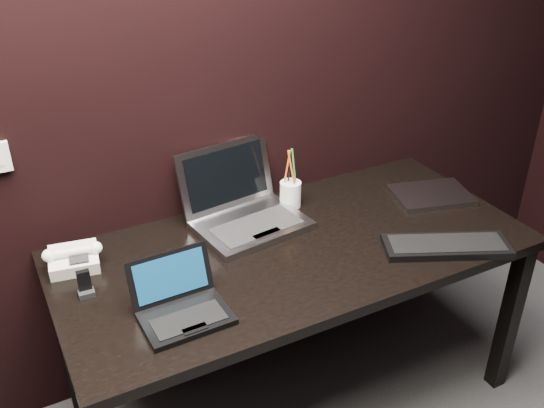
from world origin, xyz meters
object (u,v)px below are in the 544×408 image
silver_laptop (245,211)px  ext_keyboard (446,246)px  mobile_phone (85,286)px  pen_cup (290,193)px  netbook (182,306)px  desk_phone (74,258)px  closed_laptop (431,195)px  desk (294,263)px

silver_laptop → ext_keyboard: size_ratio=0.95×
mobile_phone → pen_cup: 0.88m
mobile_phone → netbook: bearing=-45.1°
ext_keyboard → desk_phone: desk_phone is taller
ext_keyboard → silver_laptop: bearing=138.5°
silver_laptop → pen_cup: 0.22m
closed_laptop → ext_keyboard: bearing=-122.8°
closed_laptop → desk_phone: bearing=172.9°
desk → ext_keyboard: bearing=-30.2°
closed_laptop → pen_cup: (-0.55, 0.21, 0.05)m
desk → desk_phone: 0.77m
ext_keyboard → desk_phone: bearing=157.2°
ext_keyboard → mobile_phone: 1.24m
desk → mobile_phone: mobile_phone is taller
silver_laptop → desk_phone: size_ratio=2.19×
closed_laptop → mobile_phone: (-1.41, 0.01, 0.02)m
silver_laptop → closed_laptop: 0.79m
silver_laptop → pen_cup: bearing=9.7°
mobile_phone → closed_laptop: bearing=-0.4°
closed_laptop → pen_cup: pen_cup is taller
mobile_phone → desk: bearing=-5.0°
ext_keyboard → pen_cup: size_ratio=1.89×
netbook → desk_phone: 0.47m
desk_phone → mobile_phone: bearing=-90.0°
desk → ext_keyboard: ext_keyboard is taller
closed_laptop → pen_cup: size_ratio=1.43×
ext_keyboard → closed_laptop: 0.39m
desk → netbook: bearing=-160.6°
silver_laptop → closed_laptop: (0.77, -0.17, -0.04)m
desk_phone → desk: bearing=-17.6°
closed_laptop → pen_cup: bearing=159.3°
ext_keyboard → desk: bearing=149.8°
desk → mobile_phone: bearing=175.0°
closed_laptop → desk_phone: size_ratio=1.76×
desk → silver_laptop: 0.28m
desk → silver_laptop: silver_laptop is taller
desk → netbook: (-0.49, -0.17, 0.11)m
ext_keyboard → pen_cup: bearing=122.5°
silver_laptop → pen_cup: (0.22, 0.04, 0.01)m
closed_laptop → mobile_phone: bearing=179.6°
desk_phone → pen_cup: (0.86, 0.03, 0.02)m
desk → netbook: size_ratio=6.34×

